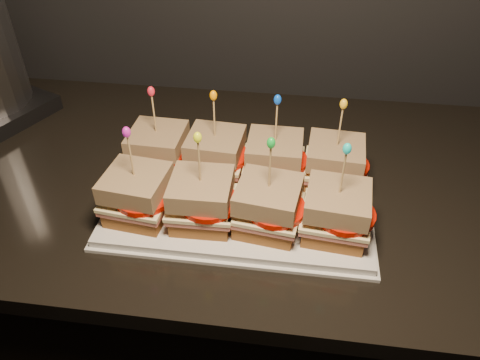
# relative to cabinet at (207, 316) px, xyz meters

# --- Properties ---
(cabinet) EXTENTS (2.38, 0.61, 0.84)m
(cabinet) POSITION_rel_cabinet_xyz_m (0.00, 0.00, 0.00)
(cabinet) COLOR black
(cabinet) RESTS_ON ground
(granite_slab) EXTENTS (2.42, 0.65, 0.03)m
(granite_slab) POSITION_rel_cabinet_xyz_m (0.00, 0.00, 0.44)
(granite_slab) COLOR black
(granite_slab) RESTS_ON cabinet
(platter) EXTENTS (0.42, 0.26, 0.02)m
(platter) POSITION_rel_cabinet_xyz_m (0.09, -0.09, 0.46)
(platter) COLOR silver
(platter) RESTS_ON granite_slab
(platter_rim) EXTENTS (0.44, 0.27, 0.01)m
(platter_rim) POSITION_rel_cabinet_xyz_m (0.09, -0.09, 0.46)
(platter_rim) COLOR silver
(platter_rim) RESTS_ON granite_slab
(sandwich_0_bread_bot) EXTENTS (0.09, 0.09, 0.02)m
(sandwich_0_bread_bot) POSITION_rel_cabinet_xyz_m (-0.06, -0.03, 0.48)
(sandwich_0_bread_bot) COLOR brown
(sandwich_0_bread_bot) RESTS_ON platter
(sandwich_0_ham) EXTENTS (0.10, 0.10, 0.01)m
(sandwich_0_ham) POSITION_rel_cabinet_xyz_m (-0.06, -0.03, 0.50)
(sandwich_0_ham) COLOR #CC6158
(sandwich_0_ham) RESTS_ON sandwich_0_bread_bot
(sandwich_0_cheese) EXTENTS (0.10, 0.10, 0.01)m
(sandwich_0_cheese) POSITION_rel_cabinet_xyz_m (-0.06, -0.03, 0.51)
(sandwich_0_cheese) COLOR #FBEBA7
(sandwich_0_cheese) RESTS_ON sandwich_0_ham
(sandwich_0_tomato) EXTENTS (0.09, 0.09, 0.01)m
(sandwich_0_tomato) POSITION_rel_cabinet_xyz_m (-0.04, -0.03, 0.51)
(sandwich_0_tomato) COLOR red
(sandwich_0_tomato) RESTS_ON sandwich_0_cheese
(sandwich_0_bread_top) EXTENTS (0.09, 0.09, 0.03)m
(sandwich_0_bread_top) POSITION_rel_cabinet_xyz_m (-0.06, -0.03, 0.53)
(sandwich_0_bread_top) COLOR #4F280F
(sandwich_0_bread_top) RESTS_ON sandwich_0_tomato
(sandwich_0_pick) EXTENTS (0.00, 0.00, 0.09)m
(sandwich_0_pick) POSITION_rel_cabinet_xyz_m (-0.06, -0.03, 0.58)
(sandwich_0_pick) COLOR tan
(sandwich_0_pick) RESTS_ON sandwich_0_bread_top
(sandwich_0_frill) EXTENTS (0.01, 0.01, 0.02)m
(sandwich_0_frill) POSITION_rel_cabinet_xyz_m (-0.06, -0.03, 0.62)
(sandwich_0_frill) COLOR red
(sandwich_0_frill) RESTS_ON sandwich_0_pick
(sandwich_1_bread_bot) EXTENTS (0.09, 0.09, 0.02)m
(sandwich_1_bread_bot) POSITION_rel_cabinet_xyz_m (0.04, -0.03, 0.48)
(sandwich_1_bread_bot) COLOR brown
(sandwich_1_bread_bot) RESTS_ON platter
(sandwich_1_ham) EXTENTS (0.10, 0.10, 0.01)m
(sandwich_1_ham) POSITION_rel_cabinet_xyz_m (0.04, -0.03, 0.50)
(sandwich_1_ham) COLOR #CC6158
(sandwich_1_ham) RESTS_ON sandwich_1_bread_bot
(sandwich_1_cheese) EXTENTS (0.11, 0.10, 0.01)m
(sandwich_1_cheese) POSITION_rel_cabinet_xyz_m (0.04, -0.03, 0.51)
(sandwich_1_cheese) COLOR #FBEBA7
(sandwich_1_cheese) RESTS_ON sandwich_1_ham
(sandwich_1_tomato) EXTENTS (0.09, 0.09, 0.01)m
(sandwich_1_tomato) POSITION_rel_cabinet_xyz_m (0.06, -0.03, 0.51)
(sandwich_1_tomato) COLOR red
(sandwich_1_tomato) RESTS_ON sandwich_1_cheese
(sandwich_1_bread_top) EXTENTS (0.10, 0.10, 0.03)m
(sandwich_1_bread_top) POSITION_rel_cabinet_xyz_m (0.04, -0.03, 0.53)
(sandwich_1_bread_top) COLOR #4F280F
(sandwich_1_bread_top) RESTS_ON sandwich_1_tomato
(sandwich_1_pick) EXTENTS (0.00, 0.00, 0.09)m
(sandwich_1_pick) POSITION_rel_cabinet_xyz_m (0.04, -0.03, 0.58)
(sandwich_1_pick) COLOR tan
(sandwich_1_pick) RESTS_ON sandwich_1_bread_top
(sandwich_1_frill) EXTENTS (0.01, 0.01, 0.02)m
(sandwich_1_frill) POSITION_rel_cabinet_xyz_m (0.04, -0.03, 0.62)
(sandwich_1_frill) COLOR orange
(sandwich_1_frill) RESTS_ON sandwich_1_pick
(sandwich_2_bread_bot) EXTENTS (0.09, 0.09, 0.02)m
(sandwich_2_bread_bot) POSITION_rel_cabinet_xyz_m (0.14, -0.03, 0.48)
(sandwich_2_bread_bot) COLOR brown
(sandwich_2_bread_bot) RESTS_ON platter
(sandwich_2_ham) EXTENTS (0.10, 0.09, 0.01)m
(sandwich_2_ham) POSITION_rel_cabinet_xyz_m (0.14, -0.03, 0.50)
(sandwich_2_ham) COLOR #CC6158
(sandwich_2_ham) RESTS_ON sandwich_2_bread_bot
(sandwich_2_cheese) EXTENTS (0.10, 0.10, 0.01)m
(sandwich_2_cheese) POSITION_rel_cabinet_xyz_m (0.14, -0.03, 0.51)
(sandwich_2_cheese) COLOR #FBEBA7
(sandwich_2_cheese) RESTS_ON sandwich_2_ham
(sandwich_2_tomato) EXTENTS (0.09, 0.09, 0.01)m
(sandwich_2_tomato) POSITION_rel_cabinet_xyz_m (0.16, -0.03, 0.51)
(sandwich_2_tomato) COLOR red
(sandwich_2_tomato) RESTS_ON sandwich_2_cheese
(sandwich_2_bread_top) EXTENTS (0.09, 0.09, 0.03)m
(sandwich_2_bread_top) POSITION_rel_cabinet_xyz_m (0.14, -0.03, 0.53)
(sandwich_2_bread_top) COLOR #4F280F
(sandwich_2_bread_top) RESTS_ON sandwich_2_tomato
(sandwich_2_pick) EXTENTS (0.00, 0.00, 0.09)m
(sandwich_2_pick) POSITION_rel_cabinet_xyz_m (0.14, -0.03, 0.58)
(sandwich_2_pick) COLOR tan
(sandwich_2_pick) RESTS_ON sandwich_2_bread_top
(sandwich_2_frill) EXTENTS (0.01, 0.01, 0.02)m
(sandwich_2_frill) POSITION_rel_cabinet_xyz_m (0.14, -0.03, 0.62)
(sandwich_2_frill) COLOR blue
(sandwich_2_frill) RESTS_ON sandwich_2_pick
(sandwich_3_bread_bot) EXTENTS (0.09, 0.09, 0.02)m
(sandwich_3_bread_bot) POSITION_rel_cabinet_xyz_m (0.25, -0.03, 0.48)
(sandwich_3_bread_bot) COLOR brown
(sandwich_3_bread_bot) RESTS_ON platter
(sandwich_3_ham) EXTENTS (0.10, 0.10, 0.01)m
(sandwich_3_ham) POSITION_rel_cabinet_xyz_m (0.25, -0.03, 0.50)
(sandwich_3_ham) COLOR #CC6158
(sandwich_3_ham) RESTS_ON sandwich_3_bread_bot
(sandwich_3_cheese) EXTENTS (0.11, 0.10, 0.01)m
(sandwich_3_cheese) POSITION_rel_cabinet_xyz_m (0.25, -0.03, 0.51)
(sandwich_3_cheese) COLOR #FBEBA7
(sandwich_3_cheese) RESTS_ON sandwich_3_ham
(sandwich_3_tomato) EXTENTS (0.09, 0.09, 0.01)m
(sandwich_3_tomato) POSITION_rel_cabinet_xyz_m (0.26, -0.03, 0.51)
(sandwich_3_tomato) COLOR red
(sandwich_3_tomato) RESTS_ON sandwich_3_cheese
(sandwich_3_bread_top) EXTENTS (0.10, 0.10, 0.03)m
(sandwich_3_bread_top) POSITION_rel_cabinet_xyz_m (0.25, -0.03, 0.53)
(sandwich_3_bread_top) COLOR #4F280F
(sandwich_3_bread_top) RESTS_ON sandwich_3_tomato
(sandwich_3_pick) EXTENTS (0.00, 0.00, 0.09)m
(sandwich_3_pick) POSITION_rel_cabinet_xyz_m (0.25, -0.03, 0.58)
(sandwich_3_pick) COLOR tan
(sandwich_3_pick) RESTS_ON sandwich_3_bread_top
(sandwich_3_frill) EXTENTS (0.01, 0.01, 0.02)m
(sandwich_3_frill) POSITION_rel_cabinet_xyz_m (0.25, -0.03, 0.62)
(sandwich_3_frill) COLOR yellow
(sandwich_3_frill) RESTS_ON sandwich_3_pick
(sandwich_4_bread_bot) EXTENTS (0.10, 0.10, 0.02)m
(sandwich_4_bread_bot) POSITION_rel_cabinet_xyz_m (-0.06, -0.15, 0.48)
(sandwich_4_bread_bot) COLOR brown
(sandwich_4_bread_bot) RESTS_ON platter
(sandwich_4_ham) EXTENTS (0.11, 0.10, 0.01)m
(sandwich_4_ham) POSITION_rel_cabinet_xyz_m (-0.06, -0.15, 0.50)
(sandwich_4_ham) COLOR #CC6158
(sandwich_4_ham) RESTS_ON sandwich_4_bread_bot
(sandwich_4_cheese) EXTENTS (0.11, 0.11, 0.01)m
(sandwich_4_cheese) POSITION_rel_cabinet_xyz_m (-0.06, -0.15, 0.51)
(sandwich_4_cheese) COLOR #FBEBA7
(sandwich_4_cheese) RESTS_ON sandwich_4_ham
(sandwich_4_tomato) EXTENTS (0.09, 0.09, 0.01)m
(sandwich_4_tomato) POSITION_rel_cabinet_xyz_m (-0.04, -0.16, 0.51)
(sandwich_4_tomato) COLOR red
(sandwich_4_tomato) RESTS_ON sandwich_4_cheese
(sandwich_4_bread_top) EXTENTS (0.10, 0.10, 0.03)m
(sandwich_4_bread_top) POSITION_rel_cabinet_xyz_m (-0.06, -0.15, 0.53)
(sandwich_4_bread_top) COLOR #4F280F
(sandwich_4_bread_top) RESTS_ON sandwich_4_tomato
(sandwich_4_pick) EXTENTS (0.00, 0.00, 0.09)m
(sandwich_4_pick) POSITION_rel_cabinet_xyz_m (-0.06, -0.15, 0.58)
(sandwich_4_pick) COLOR tan
(sandwich_4_pick) RESTS_ON sandwich_4_bread_top
(sandwich_4_frill) EXTENTS (0.01, 0.01, 0.02)m
(sandwich_4_frill) POSITION_rel_cabinet_xyz_m (-0.06, -0.15, 0.62)
(sandwich_4_frill) COLOR #C51CA3
(sandwich_4_frill) RESTS_ON sandwich_4_pick
(sandwich_5_bread_bot) EXTENTS (0.09, 0.09, 0.02)m
(sandwich_5_bread_bot) POSITION_rel_cabinet_xyz_m (0.04, -0.15, 0.48)
(sandwich_5_bread_bot) COLOR brown
(sandwich_5_bread_bot) RESTS_ON platter
(sandwich_5_ham) EXTENTS (0.10, 0.10, 0.01)m
(sandwich_5_ham) POSITION_rel_cabinet_xyz_m (0.04, -0.15, 0.50)
(sandwich_5_ham) COLOR #CC6158
(sandwich_5_ham) RESTS_ON sandwich_5_bread_bot
(sandwich_5_cheese) EXTENTS (0.10, 0.10, 0.01)m
(sandwich_5_cheese) POSITION_rel_cabinet_xyz_m (0.04, -0.15, 0.51)
(sandwich_5_cheese) COLOR #FBEBA7
(sandwich_5_cheese) RESTS_ON sandwich_5_ham
(sandwich_5_tomato) EXTENTS (0.09, 0.09, 0.01)m
(sandwich_5_tomato) POSITION_rel_cabinet_xyz_m (0.06, -0.16, 0.51)
(sandwich_5_tomato) COLOR red
(sandwich_5_tomato) RESTS_ON sandwich_5_cheese
(sandwich_5_bread_top) EXTENTS (0.09, 0.09, 0.03)m
(sandwich_5_bread_top) POSITION_rel_cabinet_xyz_m (0.04, -0.15, 0.53)
(sandwich_5_bread_top) COLOR #4F280F
(sandwich_5_bread_top) RESTS_ON sandwich_5_tomato
(sandwich_5_pick) EXTENTS (0.00, 0.00, 0.09)m
(sandwich_5_pick) POSITION_rel_cabinet_xyz_m (0.04, -0.15, 0.58)
(sandwich_5_pick) COLOR tan
(sandwich_5_pick) RESTS_ON sandwich_5_bread_top
(sandwich_5_frill) EXTENTS (0.01, 0.01, 0.02)m
(sandwich_5_frill) POSITION_rel_cabinet_xyz_m (0.04, -0.15, 0.62)
(sandwich_5_frill) COLOR #EAF817
(sandwich_5_frill) RESTS_ON sandwich_5_pick
(sandwich_6_bread_bot) EXTENTS (0.10, 0.10, 0.02)m
(sandwich_6_bread_bot) POSITION_rel_cabinet_xyz_m (0.14, -0.15, 0.48)
(sandwich_6_bread_bot) COLOR brown
(sandwich_6_bread_bot) RESTS_ON platter
(sandwich_6_ham) EXTENTS (0.11, 0.11, 0.01)m
(sandwich_6_ham) POSITION_rel_cabinet_xyz_m (0.14, -0.15, 0.50)
(sandwich_6_ham) COLOR #CC6158
(sandwich_6_ham) RESTS_ON sandwich_6_bread_bot
(sandwich_6_cheese) EXTENTS (0.11, 0.11, 0.01)m
(sandwich_6_cheese) POSITION_rel_cabinet_xyz_m (0.14, -0.15, 0.51)
(sandwich_6_cheese) COLOR #FBEBA7
(sandwich_6_cheese) RESTS_ON sandwich_6_ham
(sandwich_6_tomato) EXTENTS (0.09, 0.09, 0.01)m
(sandwich_6_tomato) POSITION_rel_cabinet_xyz_m (0.16, -0.16, 0.51)
(sandwich_6_tomato) COLOR red
(sandwich_6_tomato) RESTS_ON sandwich_6_cheese
(sandwich_6_bread_top) EXTENTS (0.10, 0.10, 0.03)m
(sandwich_6_bread_top) POSITION_rel_cabinet_xyz_m (0.14, -0.15, 0.53)
(sandwich_6_bread_top) COLOR #4F280F
(sandwich_6_bread_top) RESTS_ON sandwich_6_tomato
(sandwich_6_pick) EXTENTS (0.00, 0.00, 0.09)m
(sandwich_6_pick) POSITION_rel_cabinet_xyz_m (0.14, -0.15, 0.58)
(sandwich_6_pick) COLOR tan
(sandwich_6_pick) RESTS_ON sandwich_6_bread_top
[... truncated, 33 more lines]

